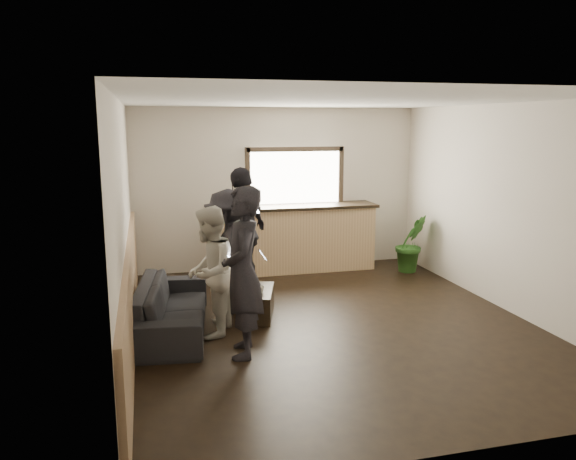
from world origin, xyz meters
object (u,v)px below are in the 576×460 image
object	(u,v)px
bar_counter	(299,234)
sofa	(172,307)
coffee_table	(255,303)
person_a	(243,273)
person_b	(210,272)
person_d	(243,233)
potted_plant	(411,243)
cup_b	(261,289)
person_c	(229,252)
cup_a	(248,282)

from	to	relation	value
bar_counter	sofa	xyz separation A→B (m)	(-2.30, -2.45, -0.34)
coffee_table	person_a	size ratio (longest dim) A/B	0.44
person_a	person_b	world-z (taller)	person_a
person_b	person_d	xyz separation A→B (m)	(0.66, 1.44, 0.17)
coffee_table	potted_plant	xyz separation A→B (m)	(3.05, 1.60, 0.32)
sofa	cup_b	size ratio (longest dim) A/B	20.84
coffee_table	person_c	xyz separation A→B (m)	(-0.31, 0.25, 0.66)
cup_a	cup_b	distance (m)	0.39
person_c	person_d	size ratio (longest dim) A/B	0.88
coffee_table	potted_plant	size ratio (longest dim) A/B	0.82
sofa	potted_plant	distance (m)	4.55
person_a	person_d	distance (m)	2.15
cup_b	person_a	bearing A→B (deg)	-111.24
potted_plant	person_a	xyz separation A→B (m)	(-3.41, -2.80, 0.44)
bar_counter	cup_b	xyz separation A→B (m)	(-1.16, -2.34, -0.23)
person_b	person_c	size ratio (longest dim) A/B	0.94
sofa	person_b	xyz separation A→B (m)	(0.45, -0.26, 0.49)
sofa	person_d	distance (m)	1.74
sofa	person_d	size ratio (longest dim) A/B	1.08
cup_a	person_a	bearing A→B (deg)	-102.37
cup_a	person_b	distance (m)	1.03
bar_counter	person_d	distance (m)	1.78
person_b	person_d	distance (m)	1.59
sofa	person_c	bearing A→B (deg)	-50.33
bar_counter	person_c	distance (m)	2.47
person_d	coffee_table	bearing A→B (deg)	39.50
sofa	cup_a	size ratio (longest dim) A/B	16.05
coffee_table	person_b	size ratio (longest dim) A/B	0.52
cup_a	person_d	xyz separation A→B (m)	(0.06, 0.69, 0.54)
cup_a	cup_b	bearing A→B (deg)	-75.61
person_c	person_a	bearing A→B (deg)	11.51
bar_counter	person_b	world-z (taller)	bar_counter
potted_plant	person_a	distance (m)	4.44
bar_counter	person_b	bearing A→B (deg)	-124.25
cup_a	potted_plant	bearing A→B (deg)	23.83
cup_a	person_c	distance (m)	0.50
sofa	person_d	world-z (taller)	person_d
bar_counter	person_b	xyz separation A→B (m)	(-1.85, -2.71, 0.15)
bar_counter	person_a	xyz separation A→B (m)	(-1.56, -3.39, 0.30)
bar_counter	person_c	bearing A→B (deg)	-127.74
sofa	person_d	bearing A→B (deg)	-36.15
bar_counter	cup_b	world-z (taller)	bar_counter
sofa	cup_a	xyz separation A→B (m)	(1.05, 0.48, 0.11)
cup_b	potted_plant	world-z (taller)	potted_plant
sofa	coffee_table	xyz separation A→B (m)	(1.10, 0.25, -0.12)
cup_a	potted_plant	world-z (taller)	potted_plant
person_b	person_c	world-z (taller)	person_c
sofa	coffee_table	distance (m)	1.13
sofa	cup_a	world-z (taller)	sofa
cup_a	person_b	xyz separation A→B (m)	(-0.60, -0.75, 0.37)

